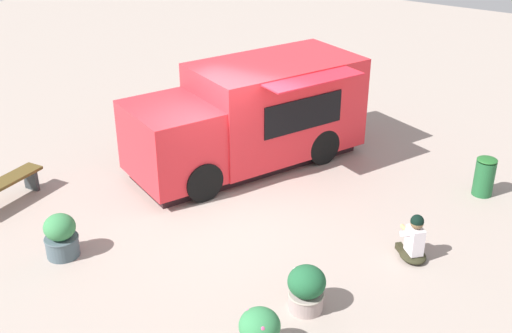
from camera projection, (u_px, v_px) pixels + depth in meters
name	position (u px, v px, depth m)	size (l,w,h in m)	color
ground_plane	(228.00, 196.00, 12.84)	(40.00, 40.00, 0.00)	#9F9186
food_truck	(252.00, 118.00, 13.80)	(4.10, 5.54, 2.23)	red
person_customer	(414.00, 241.00, 10.74)	(0.73, 0.71, 0.87)	#2A2919
planter_flowering_near	(260.00, 332.00, 8.67)	(0.58, 0.58, 0.72)	gray
planter_flowering_far	(306.00, 288.00, 9.51)	(0.58, 0.58, 0.75)	gray
planter_flowering_side	(61.00, 236.00, 10.80)	(0.59, 0.59, 0.79)	#45565D
plaza_bench	(2.00, 188.00, 12.38)	(0.58, 1.83, 0.50)	#51401C
trash_bin	(484.00, 176.00, 12.74)	(0.41, 0.41, 0.82)	#1E5B2F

